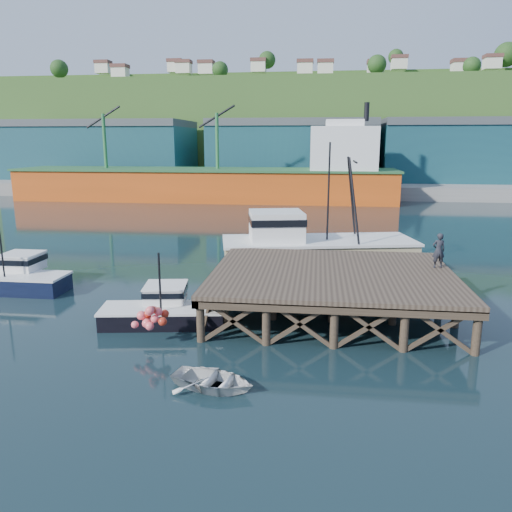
% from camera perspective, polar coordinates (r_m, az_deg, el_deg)
% --- Properties ---
extents(ground, '(300.00, 300.00, 0.00)m').
position_cam_1_polar(ground, '(26.39, -3.52, -5.83)').
color(ground, black).
rests_on(ground, ground).
extents(wharf, '(12.00, 10.00, 2.62)m').
position_cam_1_polar(wharf, '(25.24, 8.71, -2.23)').
color(wharf, brown).
rests_on(wharf, ground).
extents(far_quay, '(160.00, 40.00, 2.00)m').
position_cam_1_polar(far_quay, '(94.96, 4.29, 8.38)').
color(far_quay, gray).
rests_on(far_quay, ground).
extents(warehouse_left, '(32.00, 16.00, 9.00)m').
position_cam_1_polar(warehouse_left, '(97.97, -17.14, 11.21)').
color(warehouse_left, '#1A5258').
rests_on(warehouse_left, far_quay).
extents(warehouse_mid, '(28.00, 16.00, 9.00)m').
position_cam_1_polar(warehouse_mid, '(89.70, 4.18, 11.63)').
color(warehouse_mid, '#1A5258').
rests_on(warehouse_mid, far_quay).
extents(warehouse_right, '(30.00, 16.00, 9.00)m').
position_cam_1_polar(warehouse_right, '(93.08, 23.30, 10.69)').
color(warehouse_right, '#1A5258').
rests_on(warehouse_right, far_quay).
extents(cargo_ship, '(55.50, 10.00, 13.75)m').
position_cam_1_polar(cargo_ship, '(73.91, -3.21, 8.90)').
color(cargo_ship, '#DB5114').
rests_on(cargo_ship, ground).
extents(hillside, '(220.00, 50.00, 22.00)m').
position_cam_1_polar(hillside, '(124.66, 5.09, 14.04)').
color(hillside, '#2D511E').
rests_on(hillside, ground).
extents(boat_navy, '(6.36, 3.36, 3.97)m').
position_cam_1_polar(boat_navy, '(32.27, -25.86, -2.16)').
color(boat_navy, black).
rests_on(boat_navy, ground).
extents(boat_black, '(6.10, 5.07, 3.61)m').
position_cam_1_polar(boat_black, '(24.35, -10.49, -6.00)').
color(boat_black, black).
rests_on(boat_black, ground).
extents(trawler, '(13.27, 6.96, 8.45)m').
position_cam_1_polar(trawler, '(33.39, 6.63, 1.21)').
color(trawler, '#CBB883').
rests_on(trawler, ground).
extents(dinghy, '(3.49, 2.88, 0.63)m').
position_cam_1_polar(dinghy, '(18.08, -4.93, -13.95)').
color(dinghy, silver).
rests_on(dinghy, ground).
extents(dockworker, '(0.71, 0.52, 1.81)m').
position_cam_1_polar(dockworker, '(27.23, 20.14, 0.60)').
color(dockworker, black).
rests_on(dockworker, wharf).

